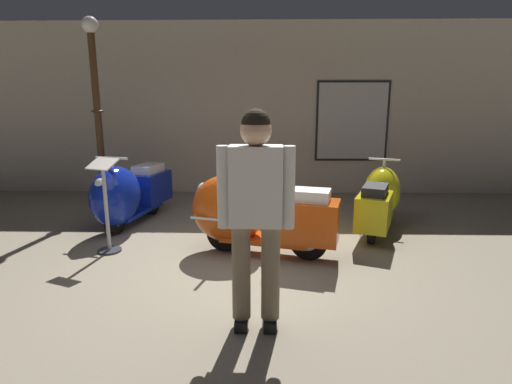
% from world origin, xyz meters
% --- Properties ---
extents(ground_plane, '(60.00, 60.00, 0.00)m').
position_xyz_m(ground_plane, '(0.00, 0.00, 0.00)').
color(ground_plane, gray).
extents(showroom_back_wall, '(18.00, 0.24, 3.22)m').
position_xyz_m(showroom_back_wall, '(0.01, 3.82, 1.61)').
color(showroom_back_wall, '#BCB29E').
rests_on(showroom_back_wall, ground).
extents(scooter_0, '(0.86, 1.80, 1.06)m').
position_xyz_m(scooter_0, '(-1.56, 1.44, 0.48)').
color(scooter_0, black).
rests_on(scooter_0, ground).
extents(scooter_1, '(1.81, 0.91, 1.07)m').
position_xyz_m(scooter_1, '(0.24, 0.45, 0.49)').
color(scooter_1, black).
rests_on(scooter_1, ground).
extents(scooter_2, '(1.02, 1.65, 0.97)m').
position_xyz_m(scooter_2, '(2.00, 1.42, 0.44)').
color(scooter_2, black).
rests_on(scooter_2, ground).
extents(lamppost, '(0.28, 0.28, 3.03)m').
position_xyz_m(lamppost, '(-2.28, 2.38, 1.55)').
color(lamppost, '#472D19').
rests_on(lamppost, ground).
extents(visitor_0, '(0.58, 0.27, 1.73)m').
position_xyz_m(visitor_0, '(0.33, -1.15, 1.00)').
color(visitor_0, black).
rests_on(visitor_0, ground).
extents(info_stanchion, '(0.38, 0.32, 1.13)m').
position_xyz_m(info_stanchion, '(-1.48, 0.46, 0.47)').
color(info_stanchion, '#333338').
rests_on(info_stanchion, ground).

